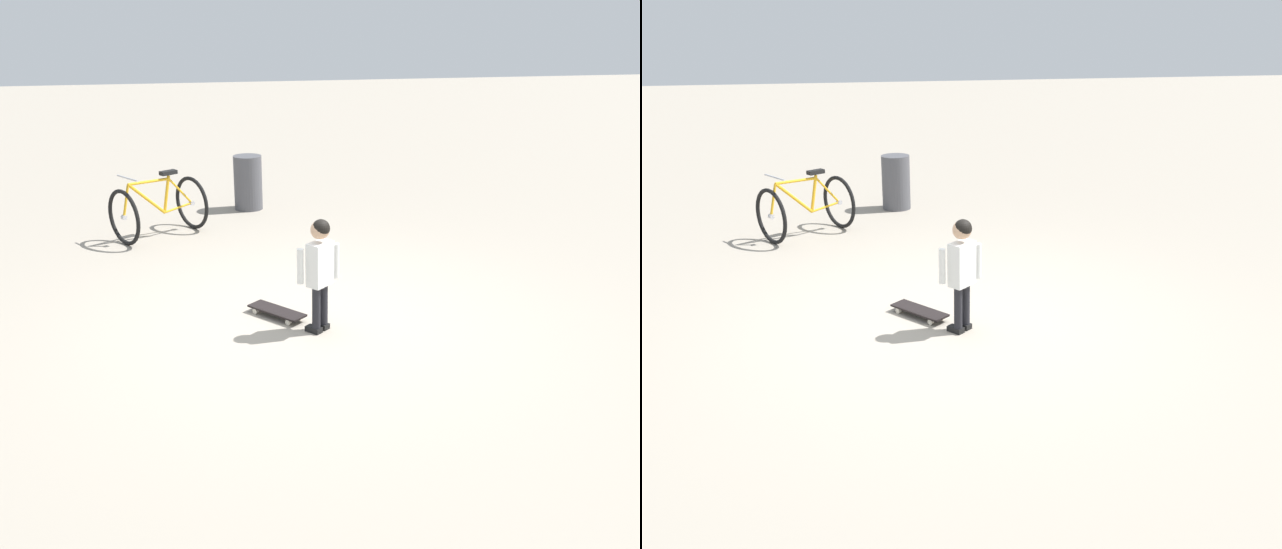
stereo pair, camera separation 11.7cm
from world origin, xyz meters
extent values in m
plane|color=#9E9384|center=(0.00, 0.00, 0.00)|extent=(50.00, 50.00, 0.00)
cylinder|color=black|center=(0.06, 0.33, 0.24)|extent=(0.08, 0.08, 0.42)
cube|color=black|center=(0.07, 0.31, 0.03)|extent=(0.16, 0.17, 0.05)
cylinder|color=black|center=(-0.03, 0.26, 0.24)|extent=(0.08, 0.08, 0.42)
cube|color=black|center=(-0.01, 0.24, 0.03)|extent=(0.16, 0.17, 0.05)
cube|color=white|center=(0.01, 0.29, 0.65)|extent=(0.27, 0.26, 0.40)
cylinder|color=white|center=(0.20, 0.32, 0.65)|extent=(0.06, 0.06, 0.32)
cylinder|color=white|center=(-0.14, 0.24, 0.65)|extent=(0.06, 0.06, 0.32)
sphere|color=tan|center=(0.01, 0.29, 0.96)|extent=(0.17, 0.17, 0.17)
sphere|color=black|center=(0.01, 0.30, 0.98)|extent=(0.16, 0.16, 0.16)
cube|color=black|center=(0.35, -0.10, 0.07)|extent=(0.53, 0.59, 0.02)
cube|color=#B7B7BC|center=(0.49, -0.26, 0.05)|extent=(0.10, 0.09, 0.02)
cube|color=#B7B7BC|center=(0.22, 0.06, 0.05)|extent=(0.10, 0.09, 0.02)
cylinder|color=beige|center=(0.54, -0.22, 0.03)|extent=(0.06, 0.06, 0.06)
cylinder|color=beige|center=(0.43, -0.31, 0.03)|extent=(0.06, 0.06, 0.06)
cylinder|color=beige|center=(0.28, 0.11, 0.03)|extent=(0.06, 0.06, 0.06)
cylinder|color=beige|center=(0.16, 0.02, 0.03)|extent=(0.06, 0.06, 0.06)
torus|color=black|center=(1.86, -2.72, 0.36)|extent=(0.43, 0.62, 0.71)
torus|color=black|center=(1.01, -3.27, 0.36)|extent=(0.43, 0.62, 0.71)
cylinder|color=#B7B7BC|center=(1.86, -2.72, 0.36)|extent=(0.08, 0.08, 0.06)
cylinder|color=#B7B7BC|center=(1.01, -3.27, 0.36)|extent=(0.08, 0.08, 0.06)
cylinder|color=gold|center=(1.58, -2.90, 0.53)|extent=(0.45, 0.32, 0.48)
cylinder|color=gold|center=(1.53, -2.93, 0.75)|extent=(0.51, 0.35, 0.06)
cylinder|color=gold|center=(1.33, -3.07, 0.54)|extent=(0.14, 0.11, 0.48)
cylinder|color=gold|center=(1.19, -3.16, 0.33)|extent=(0.38, 0.26, 0.08)
cylinder|color=gold|center=(1.15, -3.18, 0.55)|extent=(0.31, 0.22, 0.40)
cylinder|color=gold|center=(1.82, -2.74, 0.56)|extent=(0.13, 0.10, 0.41)
cube|color=black|center=(1.29, -3.09, 0.82)|extent=(0.24, 0.20, 0.05)
cylinder|color=#B7B7BC|center=(1.78, -2.77, 0.84)|extent=(0.27, 0.40, 0.02)
cylinder|color=#4C4C51|center=(0.15, -4.14, 0.40)|extent=(0.42, 0.42, 0.79)
camera|label=1|loc=(1.23, 6.03, 2.73)|focal=39.46mm
camera|label=2|loc=(1.12, 6.05, 2.73)|focal=39.46mm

